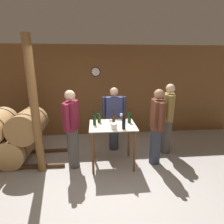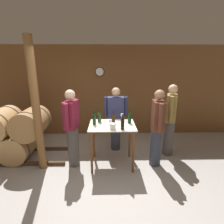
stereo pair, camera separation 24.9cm
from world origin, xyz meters
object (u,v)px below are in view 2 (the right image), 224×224
wooden_post (36,107)px  person_visitor_bearded (170,119)px  wine_bottle_left (99,117)px  wine_bottle_far_right (129,118)px  wine_glass_near_center (122,115)px  wine_bottle_far_left (94,119)px  person_visitor_with_scarf (116,118)px  wine_glass_near_left (110,121)px  person_host (72,127)px  person_visitor_near_door (157,127)px  wine_bottle_center (113,118)px  wine_bottle_right (123,124)px  ice_bucket (113,126)px

wooden_post → person_visitor_bearded: size_ratio=1.56×
wine_bottle_left → wine_bottle_far_right: 0.66m
wine_bottle_far_right → wine_glass_near_center: 0.25m
wine_bottle_far_left → wine_bottle_left: size_ratio=1.05×
wine_bottle_far_right → person_visitor_with_scarf: bearing=113.4°
wine_bottle_far_left → wine_glass_near_left: bearing=-6.5°
person_host → person_visitor_near_door: person_host is taller
wine_bottle_center → wine_glass_near_left: bearing=-119.4°
wine_glass_near_left → person_visitor_near_door: 1.00m
wine_bottle_right → wine_glass_near_left: 0.34m
person_host → ice_bucket: bearing=-16.5°
person_visitor_with_scarf → wooden_post: bearing=-153.4°
wine_glass_near_left → wine_glass_near_center: bearing=51.0°
wine_bottle_far_left → person_visitor_bearded: (1.76, 0.41, -0.14)m
wine_bottle_far_left → person_host: bearing=-177.5°
wine_bottle_right → person_visitor_near_door: 0.81m
wine_bottle_right → person_visitor_near_door: (0.76, 0.24, -0.17)m
wooden_post → wine_bottle_far_left: bearing=5.1°
ice_bucket → person_host: bearing=163.5°
wine_bottle_far_left → person_visitor_near_door: (1.33, -0.04, -0.17)m
wine_bottle_right → wine_bottle_far_right: (0.18, 0.37, 0.00)m
wine_bottle_right → wine_bottle_center: bearing=113.7°
wine_bottle_far_left → wine_bottle_right: 0.64m
person_visitor_bearded → wine_bottle_left: bearing=-171.9°
person_host → wine_bottle_right: bearing=-14.4°
wooden_post → person_host: wooden_post is taller
wine_bottle_far_left → person_visitor_near_door: size_ratio=0.19×
wine_bottle_far_left → wine_glass_near_center: bearing=26.0°
wine_bottle_far_left → wine_glass_near_left: (0.34, -0.04, -0.03)m
person_visitor_near_door → wine_bottle_far_left: bearing=178.1°
wine_bottle_right → person_visitor_bearded: 1.39m
wine_bottle_far_right → person_host: size_ratio=0.18×
person_host → person_visitor_near_door: (1.80, -0.02, -0.00)m
wine_glass_near_left → person_visitor_near_door: (0.99, -0.01, -0.14)m
person_visitor_with_scarf → wine_bottle_left: bearing=-125.5°
wine_bottle_left → ice_bucket: size_ratio=2.46×
wine_bottle_far_left → wine_bottle_far_right: bearing=6.6°
wine_bottle_left → wine_glass_near_center: (0.51, 0.12, 0.00)m
wine_bottle_far_left → ice_bucket: size_ratio=2.57×
wine_glass_near_center → person_host: bearing=-163.6°
wine_bottle_center → wine_bottle_far_right: size_ratio=0.90×
wine_bottle_far_right → ice_bucket: (-0.37, -0.36, -0.06)m
wine_glass_near_left → person_visitor_with_scarf: size_ratio=0.08×
wine_bottle_left → person_visitor_bearded: (1.66, 0.24, -0.13)m
wine_bottle_far_left → person_visitor_with_scarf: person_visitor_with_scarf is taller
wooden_post → wine_glass_near_left: 1.51m
wooden_post → wine_bottle_center: bearing=6.9°
wooden_post → wine_bottle_far_right: wooden_post is taller
person_visitor_with_scarf → person_visitor_near_door: 1.13m
wine_glass_near_center → wine_bottle_right: bearing=-93.5°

